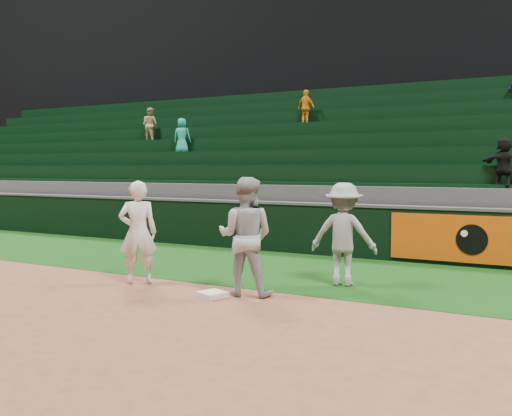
# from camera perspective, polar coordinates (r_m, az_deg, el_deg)

# --- Properties ---
(ground) EXTENTS (70.00, 70.00, 0.00)m
(ground) POSITION_cam_1_polar(r_m,az_deg,el_deg) (9.35, -5.42, -8.90)
(ground) COLOR brown
(ground) RESTS_ON ground
(foul_grass) EXTENTS (36.00, 4.20, 0.01)m
(foul_grass) POSITION_cam_1_polar(r_m,az_deg,el_deg) (11.90, 2.77, -6.07)
(foul_grass) COLOR #0E370D
(foul_grass) RESTS_ON ground
(upper_deck) EXTENTS (40.00, 12.00, 12.00)m
(upper_deck) POSITION_cam_1_polar(r_m,az_deg,el_deg) (25.80, 17.38, 12.55)
(upper_deck) COLOR black
(upper_deck) RESTS_ON ground
(first_base) EXTENTS (0.51, 0.51, 0.09)m
(first_base) POSITION_cam_1_polar(r_m,az_deg,el_deg) (9.34, -4.41, -8.63)
(first_base) COLOR white
(first_base) RESTS_ON ground
(first_baseman) EXTENTS (0.81, 0.77, 1.86)m
(first_baseman) POSITION_cam_1_polar(r_m,az_deg,el_deg) (10.48, -11.72, -2.40)
(first_baseman) COLOR white
(first_baseman) RESTS_ON ground
(baserunner) EXTENTS (1.09, 0.93, 1.94)m
(baserunner) POSITION_cam_1_polar(r_m,az_deg,el_deg) (9.33, -1.05, -2.85)
(baserunner) COLOR #A7A9B2
(baserunner) RESTS_ON ground
(base_coach) EXTENTS (1.26, 0.83, 1.82)m
(base_coach) POSITION_cam_1_polar(r_m,az_deg,el_deg) (10.19, 8.75, -2.62)
(base_coach) COLOR #90929C
(base_coach) RESTS_ON foul_grass
(field_wall) EXTENTS (36.00, 0.45, 1.25)m
(field_wall) POSITION_cam_1_polar(r_m,az_deg,el_deg) (13.79, 6.88, -2.07)
(field_wall) COLOR black
(field_wall) RESTS_ON ground
(stadium_seating) EXTENTS (36.00, 5.95, 5.00)m
(stadium_seating) POSITION_cam_1_polar(r_m,az_deg,el_deg) (17.29, 11.50, 2.65)
(stadium_seating) COLOR #3B3B3E
(stadium_seating) RESTS_ON ground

